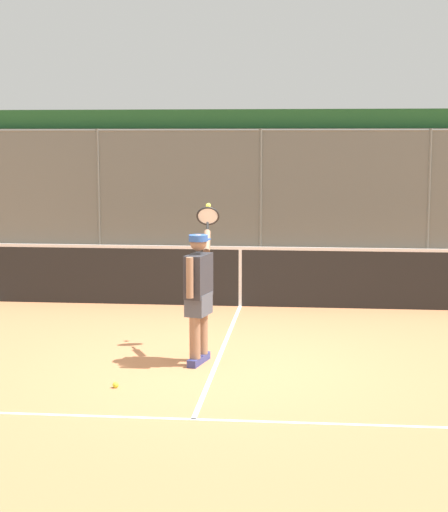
{
  "coord_description": "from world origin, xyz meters",
  "views": [
    {
      "loc": [
        -1.06,
        9.58,
        2.66
      ],
      "look_at": [
        0.08,
        -1.95,
        1.05
      ],
      "focal_mm": 59.62,
      "sensor_mm": 36.0,
      "label": 1
    }
  ],
  "objects": [
    {
      "name": "tennis_net",
      "position": [
        0.0,
        -3.71,
        0.49
      ],
      "size": [
        10.41,
        0.09,
        1.07
      ],
      "color": "#2D2D2D",
      "rests_on": "ground"
    },
    {
      "name": "tennis_player",
      "position": [
        0.21,
        -0.21,
        0.89
      ],
      "size": [
        0.32,
        1.35,
        1.84
      ],
      "rotation": [
        0.0,
        0.0,
        -1.81
      ],
      "color": "navy",
      "rests_on": "ground"
    },
    {
      "name": "fence_backdrop",
      "position": [
        -0.0,
        -9.98,
        1.64
      ],
      "size": [
        17.75,
        1.37,
        3.3
      ],
      "color": "slate",
      "rests_on": "ground"
    },
    {
      "name": "court_line_markings",
      "position": [
        0.0,
        2.12,
        0.0
      ],
      "size": [
        8.1,
        10.14,
        0.01
      ],
      "color": "white",
      "rests_on": "ground"
    },
    {
      "name": "tennis_ball_by_sideline",
      "position": [
        0.97,
        0.9,
        0.03
      ],
      "size": [
        0.07,
        0.07,
        0.07
      ],
      "primitive_type": "sphere",
      "color": "#CCDB33",
      "rests_on": "ground"
    },
    {
      "name": "ground_plane",
      "position": [
        0.0,
        0.0,
        0.0
      ],
      "size": [
        60.0,
        60.0,
        0.0
      ],
      "primitive_type": "plane",
      "color": "#C67A4C"
    }
  ]
}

